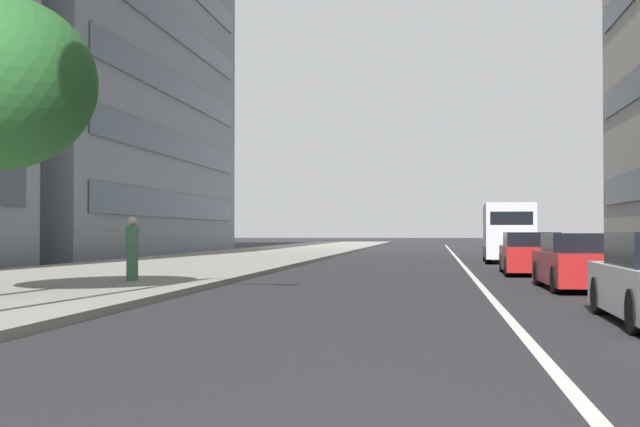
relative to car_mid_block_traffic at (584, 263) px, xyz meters
name	(u,v)px	position (x,y,z in m)	size (l,w,h in m)	color
sidewalk_right_plaza	(165,267)	(9.89, 13.36, -0.56)	(160.00, 8.98, 0.15)	gray
lane_centre_stripe	(463,265)	(14.89, 2.36, -0.63)	(110.00, 0.16, 0.01)	silver
car_mid_block_traffic	(584,263)	(0.00, 0.00, 0.00)	(4.59, 1.99, 1.34)	maroon
car_far_down_avenue	(531,254)	(7.48, 0.44, 0.02)	(4.71, 1.94, 1.36)	maroon
delivery_van_ahead	(508,231)	(18.53, 0.25, 0.76)	(5.59, 2.29, 2.61)	#B7B7BC
pedestrian_on_plaza	(132,248)	(-0.33, 11.03, 0.33)	(0.44, 0.32, 1.61)	#3F724C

